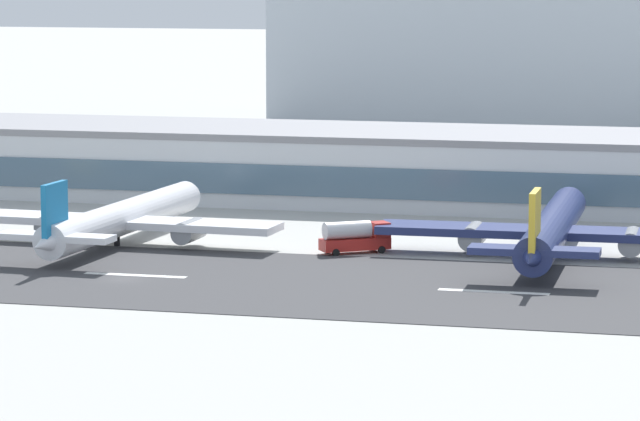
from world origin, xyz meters
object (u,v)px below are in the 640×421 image
Objects in this scene: distant_hotel_block at (533,49)px; airliner_gold_tail_gate_1 at (551,231)px; service_fuel_truck_2 at (355,237)px; terminal_building at (407,166)px; airliner_blue_tail_gate_0 at (117,220)px.

distant_hotel_block reaches higher than airliner_gold_tail_gate_1.
service_fuel_truck_2 is (-23.43, -1.95, -1.32)m from airliner_gold_tail_gate_1.
service_fuel_truck_2 is at bearing 93.45° from airliner_gold_tail_gate_1.
terminal_building is 55.07m from airliner_blue_tail_gate_0.
distant_hotel_block is at bearing 6.96° from airliner_gold_tail_gate_1.
distant_hotel_block is 2.22× the size of airliner_gold_tail_gate_1.
terminal_building is 46.60m from service_fuel_truck_2.
distant_hotel_block is at bearing 89.81° from terminal_building.
airliner_gold_tail_gate_1 is at bearing -59.20° from terminal_building.
distant_hotel_block is 182.11m from service_fuel_truck_2.
airliner_blue_tail_gate_0 is 53.55m from airliner_gold_tail_gate_1.
airliner_gold_tail_gate_1 is (26.05, -179.60, -12.72)m from distant_hotel_block.
distant_hotel_block is at bearing -5.37° from airliner_blue_tail_gate_0.
airliner_blue_tail_gate_0 is at bearing -98.50° from distant_hotel_block.
terminal_building reaches higher than airliner_gold_tail_gate_1.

